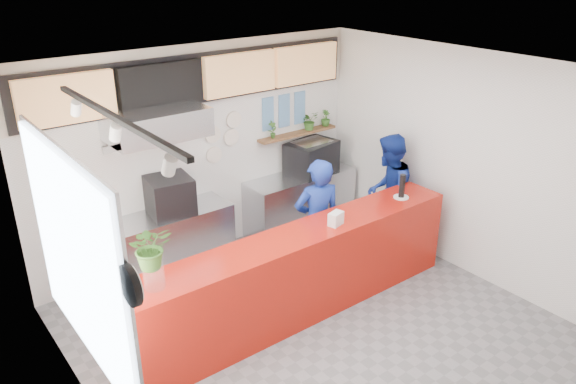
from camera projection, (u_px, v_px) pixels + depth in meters
floor at (318, 330)px, 6.57m from camera, size 5.00×5.00×0.00m
ceiling at (324, 74)px, 5.38m from camera, size 5.00×5.00×0.00m
wall_back at (203, 153)px, 7.79m from camera, size 5.00×0.00×5.00m
wall_left at (88, 296)px, 4.57m from camera, size 0.00×5.00×5.00m
wall_right at (465, 164)px, 7.37m from camera, size 0.00×5.00×5.00m
service_counter at (297, 276)px, 6.64m from camera, size 4.50×0.60×1.10m
cream_band at (199, 74)px, 7.35m from camera, size 5.00×0.02×0.80m
prep_bench at (167, 245)px, 7.54m from camera, size 1.80×0.60×0.90m
panini_oven at (170, 195)px, 7.32m from camera, size 0.62×0.62×0.49m
extraction_hood at (157, 124)px, 6.83m from camera, size 1.20×0.70×0.35m
hood_lip at (158, 139)px, 6.91m from camera, size 1.20×0.69×0.31m
right_bench at (300, 202)px, 8.83m from camera, size 1.80×0.60×0.90m
espresso_machine at (311, 157)px, 8.67m from camera, size 0.85×0.67×0.49m
espresso_tray at (312, 143)px, 8.58m from camera, size 0.59×0.42×0.05m
herb_shelf at (298, 134)px, 8.61m from camera, size 1.40×0.18×0.04m
menu_board_far_left at (67, 99)px, 6.30m from camera, size 1.10×0.10×0.55m
menu_board_mid_left at (161, 85)px, 6.95m from camera, size 1.10×0.10×0.55m
menu_board_mid_right at (240, 74)px, 7.60m from camera, size 1.10×0.10×0.55m
menu_board_far_right at (306, 64)px, 8.25m from camera, size 1.10×0.10×0.55m
soffit at (200, 78)px, 7.34m from camera, size 4.80×0.04×0.65m
window_pane at (76, 259)px, 4.73m from camera, size 0.04×2.20×1.90m
window_frame at (78, 258)px, 4.74m from camera, size 0.03×2.30×2.00m
wall_clock_rim at (130, 285)px, 3.72m from camera, size 0.05×0.30×0.30m
wall_clock_face at (134, 284)px, 3.74m from camera, size 0.02×0.26×0.26m
track_rail at (114, 117)px, 4.22m from camera, size 0.05×2.40×0.04m
dec_plate_a at (213, 134)px, 7.75m from camera, size 0.24×0.03×0.24m
dec_plate_b at (231, 137)px, 7.96m from camera, size 0.24×0.03×0.24m
dec_plate_c at (214, 155)px, 7.87m from camera, size 0.24×0.03×0.24m
dec_plate_d at (234, 120)px, 7.89m from camera, size 0.24×0.03×0.24m
photo_frame_a at (268, 106)px, 8.19m from camera, size 0.20×0.02×0.25m
photo_frame_b at (284, 103)px, 8.36m from camera, size 0.20×0.02×0.25m
photo_frame_c at (300, 100)px, 8.53m from camera, size 0.20×0.02×0.25m
photo_frame_d at (268, 122)px, 8.29m from camera, size 0.20×0.02×0.25m
photo_frame_e at (284, 119)px, 8.46m from camera, size 0.20×0.02×0.25m
photo_frame_f at (300, 116)px, 8.63m from camera, size 0.20×0.02×0.25m
staff_center at (317, 222)px, 7.24m from camera, size 0.73×0.59×1.73m
staff_right at (388, 193)px, 8.06m from camera, size 1.06×0.98×1.75m
herb_a at (273, 130)px, 8.29m from camera, size 0.15×0.11×0.26m
herb_c at (309, 121)px, 8.68m from camera, size 0.27×0.24×0.29m
herb_d at (326, 118)px, 8.87m from camera, size 0.16×0.15×0.26m
glass_vase at (154, 276)px, 5.37m from camera, size 0.26×0.26×0.25m
basil_vase at (151, 247)px, 5.24m from camera, size 0.47×0.44×0.44m
napkin_holder at (336, 219)px, 6.61m from camera, size 0.21×0.16×0.16m
white_plate at (401, 197)px, 7.37m from camera, size 0.27×0.27×0.02m
pepper_mill at (402, 186)px, 7.30m from camera, size 0.09×0.09×0.31m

